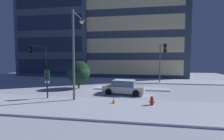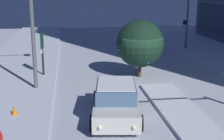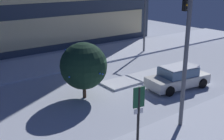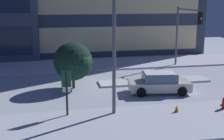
{
  "view_description": "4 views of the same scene",
  "coord_description": "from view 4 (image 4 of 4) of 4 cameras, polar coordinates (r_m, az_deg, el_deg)",
  "views": [
    {
      "loc": [
        6.69,
        -19.59,
        3.8
      ],
      "look_at": [
        3.87,
        -2.5,
        2.55
      ],
      "focal_mm": 26.33,
      "sensor_mm": 36.0,
      "label": 1
    },
    {
      "loc": [
        17.51,
        -4.25,
        5.32
      ],
      "look_at": [
        4.54,
        -2.46,
        1.89
      ],
      "focal_mm": 50.62,
      "sensor_mm": 36.0,
      "label": 2
    },
    {
      "loc": [
        -9.25,
        -14.12,
        7.16
      ],
      "look_at": [
        1.0,
        -0.51,
        1.57
      ],
      "focal_mm": 45.67,
      "sensor_mm": 36.0,
      "label": 3
    },
    {
      "loc": [
        -2.4,
        -22.95,
        6.72
      ],
      "look_at": [
        1.68,
        -2.43,
        1.84
      ],
      "focal_mm": 50.61,
      "sensor_mm": 36.0,
      "label": 4
    }
  ],
  "objects": [
    {
      "name": "curb_strip_near",
      "position": [
        16.79,
        -2.14,
        -10.21
      ],
      "size": [
        52.0,
        5.2,
        0.14
      ],
      "primitive_type": "cube",
      "color": "silver",
      "rests_on": "ground"
    },
    {
      "name": "curb_strip_far",
      "position": [
        31.49,
        -6.63,
        0.85
      ],
      "size": [
        52.0,
        5.2,
        0.14
      ],
      "primitive_type": "cube",
      "color": "silver",
      "rests_on": "ground"
    },
    {
      "name": "construction_cone",
      "position": [
        18.93,
        11.59,
        -7.05
      ],
      "size": [
        0.36,
        0.36,
        0.55
      ],
      "primitive_type": "cone",
      "color": "orange",
      "rests_on": "ground"
    },
    {
      "name": "median_strip",
      "position": [
        25.68,
        7.65,
        -1.99
      ],
      "size": [
        9.0,
        1.8,
        0.14
      ],
      "primitive_type": "cube",
      "color": "silver",
      "rests_on": "ground"
    },
    {
      "name": "decorated_tree_median",
      "position": [
        23.45,
        -7.07,
        1.56
      ],
      "size": [
        2.86,
        2.91,
        3.49
      ],
      "color": "#473323",
      "rests_on": "ground"
    },
    {
      "name": "car_near",
      "position": [
        22.72,
        8.55,
        -2.35
      ],
      "size": [
        4.58,
        2.46,
        1.49
      ],
      "rotation": [
        0.0,
        0.0,
        -0.13
      ],
      "color": "silver",
      "rests_on": "ground"
    },
    {
      "name": "ground",
      "position": [
        24.04,
        -5.08,
        -3.15
      ],
      "size": [
        52.0,
        52.0,
        0.0
      ],
      "primitive_type": "plane",
      "color": "silver"
    },
    {
      "name": "traffic_light_corner_far_right",
      "position": [
        29.58,
        13.27,
        7.69
      ],
      "size": [
        0.32,
        5.06,
        5.78
      ],
      "rotation": [
        0.0,
        0.0,
        -1.57
      ],
      "color": "#565960",
      "rests_on": "ground"
    },
    {
      "name": "fire_hydrant",
      "position": [
        20.21,
        19.58,
        -5.86
      ],
      "size": [
        0.48,
        0.26,
        0.84
      ],
      "color": "red",
      "rests_on": "ground"
    },
    {
      "name": "street_lamp_arched",
      "position": [
        18.18,
        -0.5,
        8.31
      ],
      "size": [
        0.7,
        3.39,
        7.96
      ],
      "rotation": [
        0.0,
        0.0,
        1.67
      ],
      "color": "#565960",
      "rests_on": "ground"
    },
    {
      "name": "parking_info_sign",
      "position": [
        17.82,
        -8.21,
        -3.22
      ],
      "size": [
        0.55,
        0.16,
        2.72
      ],
      "rotation": [
        0.0,
        0.0,
        1.39
      ],
      "color": "black",
      "rests_on": "ground"
    }
  ]
}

